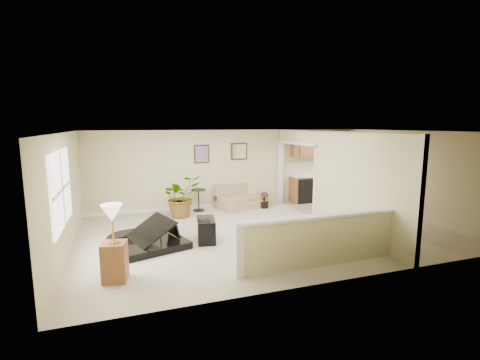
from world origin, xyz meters
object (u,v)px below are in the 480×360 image
object	(u,v)px
piano_bench	(206,230)
accent_table	(199,197)
piano	(147,221)
palm_plant	(181,196)
loveseat	(243,196)
small_plant	(264,201)
lamp_stand	(114,249)

from	to	relation	value
piano_bench	accent_table	bearing A→B (deg)	81.05
piano	palm_plant	bearing A→B (deg)	46.11
piano_bench	loveseat	xyz separation A→B (m)	(1.93, 2.92, 0.11)
piano_bench	small_plant	xyz separation A→B (m)	(2.53, 2.55, -0.04)
loveseat	lamp_stand	bearing A→B (deg)	-147.68
palm_plant	lamp_stand	bearing A→B (deg)	-114.84
lamp_stand	accent_table	bearing A→B (deg)	61.14
accent_table	small_plant	world-z (taller)	accent_table
accent_table	loveseat	bearing A→B (deg)	2.12
piano_bench	loveseat	world-z (taller)	loveseat
small_plant	piano_bench	bearing A→B (deg)	-134.86
palm_plant	piano_bench	bearing A→B (deg)	-85.78
piano	loveseat	distance (m)	4.29
piano	piano_bench	world-z (taller)	piano
piano_bench	palm_plant	size ratio (longest dim) A/B	0.58
accent_table	lamp_stand	bearing A→B (deg)	-118.86
piano_bench	small_plant	bearing A→B (deg)	45.14
accent_table	lamp_stand	distance (m)	5.00
small_plant	lamp_stand	world-z (taller)	lamp_stand
accent_table	piano_bench	bearing A→B (deg)	-98.95
loveseat	accent_table	bearing A→B (deg)	165.73
loveseat	small_plant	bearing A→B (deg)	-47.86
piano	palm_plant	distance (m)	2.51
accent_table	lamp_stand	world-z (taller)	lamp_stand
palm_plant	lamp_stand	world-z (taller)	lamp_stand
piano	loveseat	xyz separation A→B (m)	(3.23, 2.81, -0.21)
loveseat	piano	bearing A→B (deg)	-155.37
loveseat	palm_plant	size ratio (longest dim) A/B	1.45
piano	small_plant	xyz separation A→B (m)	(3.83, 2.44, -0.35)
piano_bench	small_plant	world-z (taller)	small_plant
loveseat	small_plant	distance (m)	0.72
piano	palm_plant	xyz separation A→B (m)	(1.13, 2.24, 0.03)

